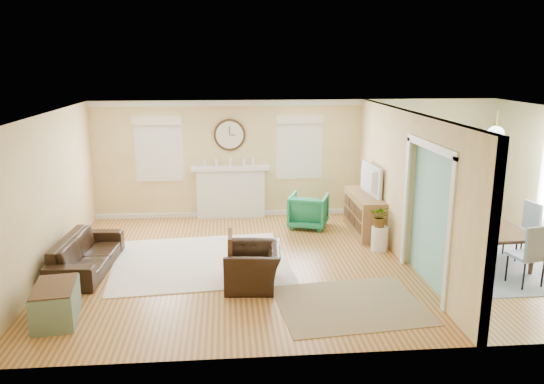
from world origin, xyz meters
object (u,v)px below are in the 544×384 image
(sofa, at_px, (87,254))
(dining_table, at_px, (484,241))
(credenza, at_px, (366,213))
(green_chair, at_px, (308,211))
(eames_chair, at_px, (253,267))

(sofa, bearing_deg, dining_table, -87.11)
(credenza, distance_m, dining_table, 2.38)
(sofa, bearing_deg, green_chair, -60.12)
(sofa, xyz_separation_m, eames_chair, (2.75, -0.89, 0.03))
(green_chair, xyz_separation_m, dining_table, (2.82, -2.09, -0.04))
(green_chair, relative_size, credenza, 0.48)
(eames_chair, relative_size, green_chair, 1.24)
(green_chair, xyz_separation_m, credenza, (1.11, -0.43, 0.04))
(sofa, height_order, credenza, credenza)
(sofa, distance_m, dining_table, 6.89)
(sofa, distance_m, credenza, 5.42)
(credenza, relative_size, dining_table, 0.90)
(credenza, xyz_separation_m, dining_table, (1.71, -1.66, -0.08))
(green_chair, height_order, credenza, credenza)
(sofa, xyz_separation_m, credenza, (5.18, 1.60, 0.11))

